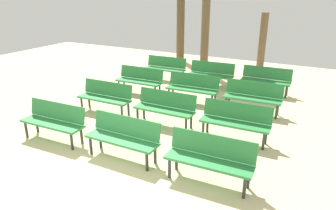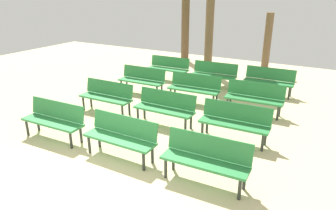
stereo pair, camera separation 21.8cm
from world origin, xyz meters
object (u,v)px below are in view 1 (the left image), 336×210
bench_r0_c2 (210,157)px  bench_r3_c1 (211,73)px  bench_r0_c1 (123,135)px  bench_r2_c1 (193,86)px  bench_r3_c0 (165,67)px  bench_r1_c1 (165,106)px  bench_r2_c2 (253,95)px  bench_r3_c2 (266,79)px  tree_2 (181,23)px  bench_r0_c0 (54,119)px  bench_r2_c0 (140,79)px  bench_r1_c2 (236,119)px  bench_r1_c0 (106,95)px  tree_1 (262,41)px

bench_r0_c2 → bench_r3_c1: size_ratio=1.00×
bench_r0_c1 → bench_r2_c1: (-0.07, 3.76, 0.00)m
bench_r0_c1 → bench_r3_c0: 5.93m
bench_r1_c1 → bench_r2_c1: 1.89m
bench_r2_c2 → bench_r3_c1: 2.61m
bench_r1_c1 → bench_r2_c1: same height
bench_r1_c1 → bench_r3_c2: size_ratio=1.00×
bench_r3_c0 → bench_r2_c1: bearing=-45.3°
bench_r0_c2 → tree_2: bearing=116.7°
bench_r0_c0 → bench_r1_c1: (1.88, 1.94, 0.00)m
bench_r3_c2 → bench_r3_c0: bearing=-179.5°
bench_r0_c0 → bench_r2_c0: (-0.08, 3.79, 0.00)m
bench_r0_c0 → bench_r3_c0: (-0.11, 5.66, 0.00)m
bench_r1_c2 → bench_r2_c1: bearing=133.2°
bench_r2_c2 → bench_r2_c0: bearing=178.7°
bench_r2_c1 → bench_r3_c2: same height
bench_r2_c0 → bench_r3_c2: (3.73, 1.98, 0.00)m
bench_r0_c2 → bench_r1_c0: bearing=152.6°
bench_r0_c1 → tree_2: tree_2 is taller
bench_r0_c0 → bench_r3_c1: (1.77, 5.64, 0.00)m
bench_r1_c0 → tree_1: (2.79, 7.17, 0.70)m
bench_r1_c1 → bench_r2_c2: (1.80, 1.92, 0.00)m
bench_r2_c1 → bench_r3_c2: (1.83, 1.94, 0.00)m
bench_r3_c1 → bench_r1_c1: bearing=-90.7°
bench_r1_c0 → bench_r1_c2: size_ratio=0.99×
bench_r1_c1 → bench_r3_c1: size_ratio=0.99×
bench_r3_c2 → tree_1: 3.48m
bench_r2_c0 → bench_r3_c1: bearing=43.3°
bench_r1_c1 → bench_r1_c0: bearing=-179.3°
bench_r1_c1 → bench_r3_c0: size_ratio=0.99×
bench_r0_c0 → tree_1: bearing=71.0°
bench_r1_c2 → bench_r2_c1: 2.67m
bench_r2_c2 → bench_r2_c1: bearing=178.4°
bench_r1_c1 → tree_1: tree_1 is taller
bench_r1_c2 → bench_r2_c1: (-1.90, 1.88, 0.00)m
bench_r1_c0 → bench_r2_c1: bearing=45.4°
tree_2 → bench_r1_c2: bearing=-55.7°
bench_r3_c1 → bench_r3_c2: (1.89, 0.13, 0.00)m
bench_r2_c1 → bench_r2_c0: bearing=178.0°
bench_r0_c1 → bench_r0_c0: bearing=-178.0°
bench_r0_c2 → bench_r0_c1: bearing=178.7°
bench_r1_c0 → bench_r0_c1: bearing=-44.6°
bench_r0_c0 → tree_1: 9.51m
bench_r1_c2 → bench_r3_c2: 3.82m
bench_r1_c1 → bench_r1_c2: bearing=-0.0°
bench_r0_c0 → tree_1: tree_1 is taller
bench_r2_c0 → bench_r3_c2: size_ratio=1.00×
bench_r2_c0 → tree_1: 6.04m
bench_r0_c2 → bench_r3_c0: bearing=123.0°
bench_r1_c1 → bench_r2_c1: size_ratio=0.99×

